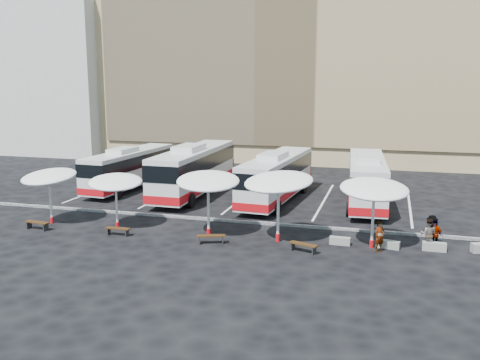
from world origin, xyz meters
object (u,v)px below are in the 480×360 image
(passenger_2, at_px, (435,234))
(sunshade_2, at_px, (208,181))
(conc_bench_0, at_px, (340,241))
(passenger_3, at_px, (431,230))
(wood_bench_2, at_px, (211,237))
(bus_0, at_px, (130,167))
(sunshade_1, at_px, (116,182))
(conc_bench_1, at_px, (389,244))
(passenger_1, at_px, (428,234))
(wood_bench_0, at_px, (37,224))
(wood_bench_3, at_px, (303,246))
(bus_1, at_px, (194,169))
(sunshade_3, at_px, (279,182))
(passenger_0, at_px, (380,237))
(bus_2, at_px, (277,176))
(sunshade_0, at_px, (49,177))
(conc_bench_2, at_px, (434,247))
(bus_3, at_px, (367,178))
(sunshade_4, at_px, (374,189))
(wood_bench_1, at_px, (118,230))

(passenger_2, bearing_deg, sunshade_2, -141.76)
(conc_bench_0, bearing_deg, passenger_3, 14.64)
(passenger_2, bearing_deg, wood_bench_2, -134.63)
(bus_0, height_order, sunshade_1, bus_0)
(conc_bench_1, height_order, passenger_1, passenger_1)
(sunshade_2, relative_size, wood_bench_0, 2.75)
(passenger_3, bearing_deg, sunshade_2, -5.02)
(passenger_1, bearing_deg, wood_bench_3, 27.40)
(bus_1, distance_m, passenger_3, 18.78)
(sunshade_3, distance_m, passenger_0, 5.98)
(bus_0, xyz_separation_m, wood_bench_2, (11.07, -12.14, -1.39))
(sunshade_3, relative_size, wood_bench_3, 3.13)
(conc_bench_1, xyz_separation_m, passenger_2, (2.30, 0.65, 0.56))
(sunshade_2, relative_size, sunshade_3, 0.89)
(bus_2, bearing_deg, conc_bench_0, -54.67)
(bus_1, distance_m, conc_bench_1, 17.57)
(sunshade_0, xyz_separation_m, wood_bench_3, (15.88, -1.36, -2.56))
(wood_bench_3, height_order, conc_bench_2, wood_bench_3)
(bus_1, relative_size, sunshade_0, 3.16)
(sunshade_1, distance_m, wood_bench_2, 7.00)
(bus_1, distance_m, wood_bench_2, 12.72)
(bus_3, distance_m, conc_bench_1, 10.28)
(conc_bench_1, bearing_deg, sunshade_0, -178.47)
(wood_bench_0, bearing_deg, passenger_2, 6.80)
(wood_bench_3, bearing_deg, passenger_3, 25.66)
(passenger_0, xyz_separation_m, passenger_1, (2.45, 1.20, 0.00))
(passenger_3, bearing_deg, wood_bench_2, 2.22)
(wood_bench_2, relative_size, passenger_2, 1.05)
(bus_1, xyz_separation_m, sunshade_1, (-1.15, -10.05, 0.78))
(sunshade_2, bearing_deg, wood_bench_3, -15.05)
(bus_2, bearing_deg, wood_bench_0, -132.34)
(sunshade_2, bearing_deg, conc_bench_0, 2.44)
(passenger_2, distance_m, passenger_3, 0.54)
(sunshade_0, xyz_separation_m, wood_bench_0, (0.03, -1.48, -2.55))
(sunshade_0, xyz_separation_m, sunshade_4, (19.24, 0.43, 0.24))
(bus_3, bearing_deg, bus_2, -176.93)
(sunshade_4, distance_m, passenger_2, 4.05)
(sunshade_1, height_order, wood_bench_1, sunshade_1)
(sunshade_4, distance_m, conc_bench_2, 4.32)
(bus_0, xyz_separation_m, wood_bench_3, (16.13, -12.25, -1.39))
(passenger_0, bearing_deg, wood_bench_1, 140.62)
(wood_bench_0, distance_m, wood_bench_3, 15.85)
(sunshade_4, relative_size, conc_bench_0, 4.01)
(wood_bench_1, distance_m, conc_bench_0, 12.50)
(bus_1, relative_size, passenger_3, 7.54)
(sunshade_1, distance_m, sunshade_4, 14.83)
(sunshade_4, relative_size, passenger_3, 2.68)
(sunshade_0, distance_m, conc_bench_1, 20.31)
(wood_bench_3, distance_m, passenger_2, 7.02)
(bus_2, xyz_separation_m, conc_bench_1, (8.01, -9.20, -1.67))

